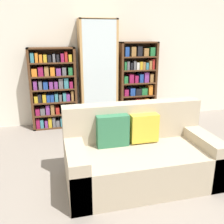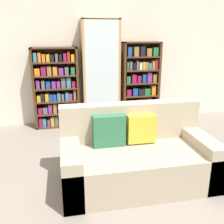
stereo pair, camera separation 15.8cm
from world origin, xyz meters
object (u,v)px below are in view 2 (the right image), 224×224
couch (136,156)px  wine_bottle (146,136)px  bookshelf_left (56,90)px  display_cabinet (101,74)px  bookshelf_right (140,83)px

couch → wine_bottle: bearing=64.0°
bookshelf_left → display_cabinet: (0.80, -0.02, 0.26)m
display_cabinet → bookshelf_left: bearing=178.9°
couch → bookshelf_left: bookshelf_left is taller
bookshelf_right → wine_bottle: size_ratio=3.82×
bookshelf_right → wine_bottle: bearing=-102.5°
couch → display_cabinet: bearing=92.2°
wine_bottle → bookshelf_right: bearing=77.5°
bookshelf_left → wine_bottle: bearing=-42.2°
display_cabinet → wine_bottle: (0.50, -1.16, -0.78)m
bookshelf_left → display_cabinet: 0.84m
bookshelf_left → bookshelf_right: bearing=0.0°
display_cabinet → wine_bottle: display_cabinet is taller
bookshelf_left → bookshelf_right: (1.56, 0.00, 0.05)m
bookshelf_left → wine_bottle: bookshelf_left is taller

